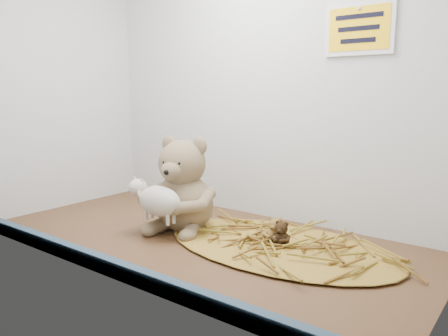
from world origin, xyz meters
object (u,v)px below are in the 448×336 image
Objects in this scene: toy_lamb at (159,201)px; mini_teddy_tan at (275,229)px; main_teddy at (184,183)px; mini_teddy_brown at (282,232)px.

toy_lamb is 2.65× the size of mini_teddy_tan.
main_teddy is 1.53× the size of toy_lamb.
mini_teddy_brown is (30.45, 12.07, -5.87)cm from toy_lamb.
mini_teddy_tan is at bearing 148.00° from mini_teddy_brown.
toy_lamb is 31.45cm from mini_teddy_tan.
mini_teddy_tan is at bearing -5.95° from main_teddy.
toy_lamb is at bearing -162.26° from mini_teddy_tan.
mini_teddy_tan is 1.05× the size of mini_teddy_brown.
main_teddy is 29.58cm from mini_teddy_tan.
toy_lamb is 33.28cm from mini_teddy_brown.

